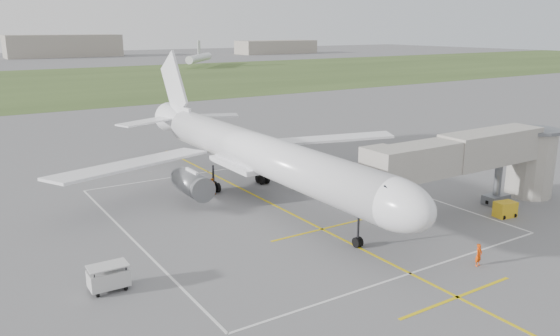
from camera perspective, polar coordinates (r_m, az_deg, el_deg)
ground at (r=53.63m, az=-2.03°, el=-3.19°), size 700.00×700.00×0.00m
grass_strip at (r=176.67m, az=-24.34°, el=7.98°), size 700.00×120.00×0.02m
apron_markings at (r=48.97m, az=1.46°, el=-4.93°), size 28.20×60.00×0.01m
airliner at (r=53.09m, az=-2.49°, el=1.54°), size 38.93×46.75×13.52m
jet_bridge at (r=52.94m, az=20.60°, el=0.96°), size 23.40×5.00×7.20m
gpu_unit at (r=52.27m, az=22.47°, el=-4.02°), size 2.01×1.56×1.38m
baggage_cart at (r=37.01m, az=-17.48°, el=-10.86°), size 2.48×1.51×1.71m
ramp_worker_nose at (r=41.18m, az=20.06°, el=-8.52°), size 0.64×0.46×1.63m
ramp_worker_wing at (r=55.04m, az=-7.15°, el=-1.91°), size 0.97×0.85×1.68m
distant_aircraft at (r=211.71m, az=-25.58°, el=9.71°), size 165.84×36.86×8.85m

